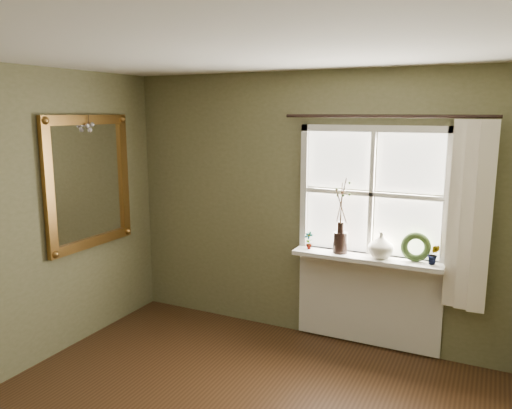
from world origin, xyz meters
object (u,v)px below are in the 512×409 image
object	(u,v)px
dark_jug	(340,243)
gilt_mirror	(89,182)
wreath	(416,250)
cream_vase	(381,245)

from	to	relation	value
dark_jug	gilt_mirror	size ratio (longest dim) A/B	0.15
wreath	gilt_mirror	xyz separation A→B (m)	(-2.94, -0.86, 0.54)
cream_vase	wreath	distance (m)	0.30
cream_vase	gilt_mirror	size ratio (longest dim) A/B	0.19
dark_jug	gilt_mirror	world-z (taller)	gilt_mirror
cream_vase	wreath	bearing A→B (deg)	7.68
wreath	dark_jug	bearing A→B (deg)	168.18
gilt_mirror	cream_vase	bearing A→B (deg)	17.22
dark_jug	wreath	distance (m)	0.67
dark_jug	cream_vase	size ratio (longest dim) A/B	0.83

